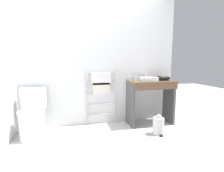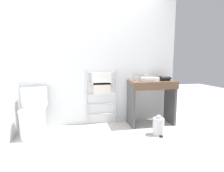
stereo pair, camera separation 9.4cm
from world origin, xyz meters
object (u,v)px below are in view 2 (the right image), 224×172
cup_near_wall (131,78)px  trash_bin (158,126)px  towel_radiator (102,87)px  sink_basin (150,79)px  toilet (33,116)px  hair_dryer (165,78)px  cup_near_edge (137,78)px

cup_near_wall → trash_bin: 1.01m
towel_radiator → sink_basin: 0.90m
trash_bin → toilet: bearing=168.9°
hair_dryer → cup_near_wall: bearing=163.0°
toilet → cup_near_wall: (1.70, 0.26, 0.56)m
toilet → trash_bin: 2.01m
cup_near_edge → hair_dryer: bearing=-12.6°
toilet → towel_radiator: 1.25m
sink_basin → cup_near_edge: bearing=163.0°
toilet → sink_basin: sink_basin is taller
hair_dryer → trash_bin: bearing=-126.7°
toilet → sink_basin: size_ratio=2.16×
sink_basin → hair_dryer: 0.29m
toilet → trash_bin: bearing=-11.1°
sink_basin → trash_bin: size_ratio=1.06×
cup_near_wall → toilet: bearing=-171.3°
cup_near_wall → hair_dryer: cup_near_wall is taller
cup_near_edge → sink_basin: bearing=-17.0°
toilet → cup_near_edge: size_ratio=9.10×
cup_near_edge → trash_bin: (0.18, -0.58, -0.72)m
toilet → hair_dryer: hair_dryer is taller
towel_radiator → hair_dryer: (1.16, -0.22, 0.15)m
sink_basin → toilet: bearing=-176.6°
towel_radiator → cup_near_wall: size_ratio=11.09×
towel_radiator → cup_near_edge: 0.66m
sink_basin → cup_near_edge: 0.24m
toilet → trash_bin: size_ratio=2.29×
trash_bin → hair_dryer: bearing=53.3°
cup_near_edge → trash_bin: 0.94m
toilet → cup_near_edge: cup_near_edge is taller
towel_radiator → hair_dryer: size_ratio=4.49×
hair_dryer → towel_radiator: bearing=169.1°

